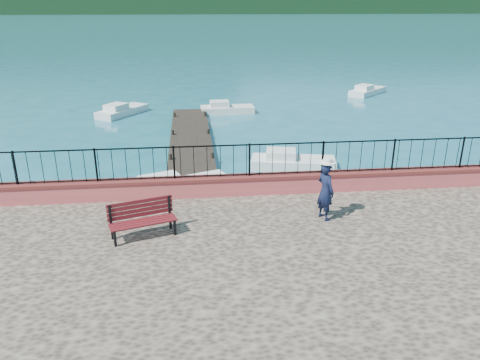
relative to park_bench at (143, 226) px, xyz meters
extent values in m
plane|color=#19596B|center=(3.23, -1.25, -1.48)|extent=(2000.00, 2000.00, 0.00)
cube|color=#BD4E44|center=(3.23, 2.45, 0.01)|extent=(28.00, 0.46, 0.58)
cube|color=black|center=(3.23, 2.45, 0.78)|extent=(27.00, 0.05, 0.95)
cube|color=#2D231C|center=(1.23, 10.75, -1.33)|extent=(2.00, 16.00, 0.30)
ellipsoid|color=#142D23|center=(223.23, 558.75, -1.48)|extent=(448.00, 384.00, 180.00)
cube|color=black|center=(0.01, -0.04, -0.07)|extent=(1.69, 0.96, 0.40)
cube|color=maroon|center=(-0.06, 0.20, 0.37)|extent=(1.56, 0.57, 0.49)
imported|color=black|center=(4.69, 0.52, 0.50)|extent=(0.57, 0.67, 1.56)
cylinder|color=white|center=(4.69, 0.52, 1.35)|extent=(0.44, 0.44, 0.12)
cube|color=white|center=(0.68, 5.57, -1.08)|extent=(4.23, 2.70, 0.80)
cube|color=silver|center=(5.52, 7.94, -1.08)|extent=(3.70, 1.97, 0.80)
cube|color=silver|center=(-2.93, 18.94, -1.08)|extent=(3.08, 3.71, 0.80)
cube|color=silver|center=(3.62, 18.74, -1.08)|extent=(3.37, 1.39, 0.80)
cube|color=silver|center=(14.79, 23.97, -1.08)|extent=(3.57, 3.44, 0.80)
camera|label=1|loc=(1.24, -10.47, 5.13)|focal=35.00mm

